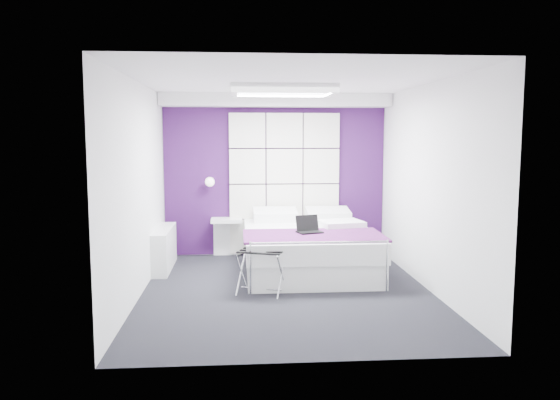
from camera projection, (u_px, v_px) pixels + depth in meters
name	position (u px, v px, depth m)	size (l,w,h in m)	color
floor	(287.00, 291.00, 6.87)	(4.40, 4.40, 0.00)	black
ceiling	(287.00, 81.00, 6.57)	(4.40, 4.40, 0.00)	white
wall_back	(275.00, 176.00, 8.90)	(3.60, 3.60, 0.00)	white
wall_left	(139.00, 189.00, 6.59)	(4.40, 4.40, 0.00)	white
wall_right	(429.00, 187.00, 6.86)	(4.40, 4.40, 0.00)	white
accent_wall	(275.00, 176.00, 8.89)	(3.58, 0.02, 2.58)	#350F45
soffit	(276.00, 100.00, 8.52)	(3.58, 0.50, 0.20)	white
headboard	(284.00, 184.00, 8.87)	(1.80, 0.08, 2.30)	silver
skylight	(283.00, 90.00, 7.17)	(1.36, 0.86, 0.12)	white
wall_lamp	(210.00, 182.00, 8.69)	(0.15, 0.15, 0.15)	white
radiator	(164.00, 249.00, 8.00)	(0.22, 1.20, 0.60)	white
bed	(308.00, 248.00, 7.87)	(1.86, 2.26, 0.78)	white
nightstand	(227.00, 220.00, 8.75)	(0.49, 0.38, 0.05)	white
luggage_rack	(261.00, 272.00, 6.74)	(0.54, 0.40, 0.54)	silver
laptop	(309.00, 228.00, 7.42)	(0.32, 0.23, 0.23)	black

